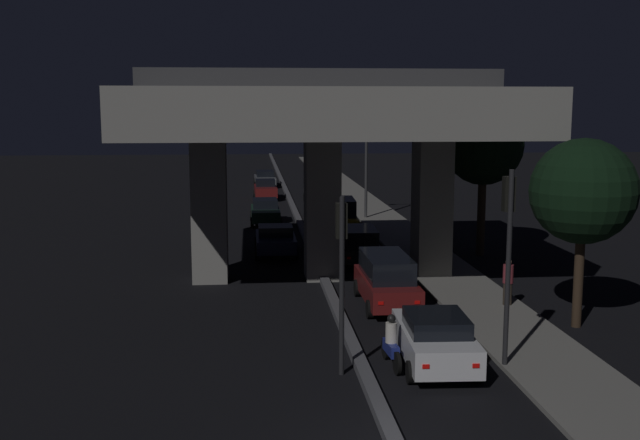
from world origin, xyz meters
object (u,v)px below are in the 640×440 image
car_grey_sixth (318,195)px  car_dark_blue_lead_oncoming (276,240)px  car_taxi_yellow_fourth (340,215)px  pedestrian_on_sidewalk (508,282)px  car_dark_red_second (386,279)px  car_dark_green_second_oncoming (265,211)px  motorcycle_blue_filtering_near (391,345)px  car_dark_red_fifth (321,205)px  car_dark_red_third_oncoming (265,189)px  car_black_third (358,244)px  street_lamp (362,153)px  traffic_light_left_of_median (342,253)px  car_grey_fourth_oncoming (265,178)px  traffic_light_right_of_median (508,235)px  car_white_lead (435,338)px

car_grey_sixth → car_dark_blue_lead_oncoming: size_ratio=1.15×
car_taxi_yellow_fourth → car_dark_blue_lead_oncoming: car_taxi_yellow_fourth is taller
pedestrian_on_sidewalk → car_dark_red_second: bearing=170.3°
car_dark_green_second_oncoming → motorcycle_blue_filtering_near: car_dark_green_second_oncoming is taller
car_dark_red_fifth → car_dark_red_third_oncoming: 10.20m
car_dark_green_second_oncoming → car_dark_red_third_oncoming: size_ratio=1.07×
car_black_third → car_grey_sixth: 20.77m
street_lamp → car_dark_green_second_oncoming: size_ratio=1.69×
traffic_light_left_of_median → car_dark_blue_lead_oncoming: size_ratio=1.22×
motorcycle_blue_filtering_near → traffic_light_left_of_median: bearing=100.2°
car_dark_blue_lead_oncoming → motorcycle_blue_filtering_near: bearing=9.2°
car_dark_green_second_oncoming → car_dark_red_third_oncoming: (0.27, 12.40, -0.01)m
car_dark_red_third_oncoming → car_grey_fourth_oncoming: (0.14, 9.45, -0.03)m
street_lamp → car_grey_fourth_oncoming: 21.75m
traffic_light_right_of_median → car_taxi_yellow_fourth: size_ratio=1.29×
street_lamp → car_white_lead: street_lamp is taller
car_dark_red_second → car_taxi_yellow_fourth: 16.03m
street_lamp → car_white_lead: bearing=-94.2°
car_dark_red_fifth → car_grey_sixth: bearing=-0.8°
car_taxi_yellow_fourth → pedestrian_on_sidewalk: car_taxi_yellow_fourth is taller
car_grey_sixth → car_dark_red_third_oncoming: car_dark_red_third_oncoming is taller
street_lamp → car_dark_green_second_oncoming: 7.20m
car_grey_fourth_oncoming → car_dark_red_second: bearing=2.5°
car_dark_red_second → car_dark_blue_lead_oncoming: bearing=20.5°
traffic_light_right_of_median → street_lamp: size_ratio=0.77×
traffic_light_right_of_median → car_grey_fourth_oncoming: bearing=96.7°
car_dark_red_second → motorcycle_blue_filtering_near: size_ratio=2.40×
car_white_lead → car_dark_green_second_oncoming: same height
car_white_lead → car_dark_red_third_oncoming: 38.74m
traffic_light_right_of_median → car_taxi_yellow_fourth: traffic_light_right_of_median is taller
car_dark_blue_lead_oncoming → car_dark_green_second_oncoming: size_ratio=0.94×
car_black_third → traffic_light_left_of_median: bearing=172.5°
street_lamp → car_dark_green_second_oncoming: street_lamp is taller
car_taxi_yellow_fourth → car_dark_red_fifth: size_ratio=0.90×
car_black_third → car_taxi_yellow_fourth: 8.04m
car_dark_green_second_oncoming → car_dark_red_third_oncoming: bearing=178.2°
traffic_light_right_of_median → car_dark_red_fifth: size_ratio=1.16×
car_taxi_yellow_fourth → car_grey_sixth: bearing=3.3°
car_grey_sixth → motorcycle_blue_filtering_near: (-1.11, -35.14, -0.07)m
traffic_light_left_of_median → car_dark_red_fifth: traffic_light_left_of_median is taller
car_dark_blue_lead_oncoming → motorcycle_blue_filtering_near: size_ratio=2.06×
car_dark_red_fifth → motorcycle_blue_filtering_near: size_ratio=2.47×
car_black_third → car_taxi_yellow_fourth: bearing=1.7°
car_dark_red_fifth → car_dark_red_third_oncoming: bearing=22.1°
traffic_light_left_of_median → car_black_third: bearing=80.0°
car_dark_red_fifth → car_dark_green_second_oncoming: 4.67m
car_white_lead → car_taxi_yellow_fourth: bearing=2.7°
car_dark_blue_lead_oncoming → motorcycle_blue_filtering_near: 16.44m
car_black_third → car_grey_fourth_oncoming: size_ratio=1.05×
traffic_light_left_of_median → car_taxi_yellow_fourth: 23.05m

